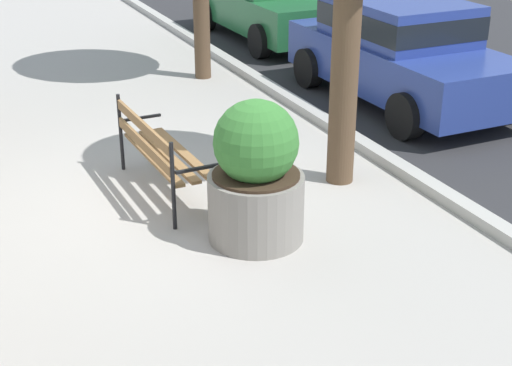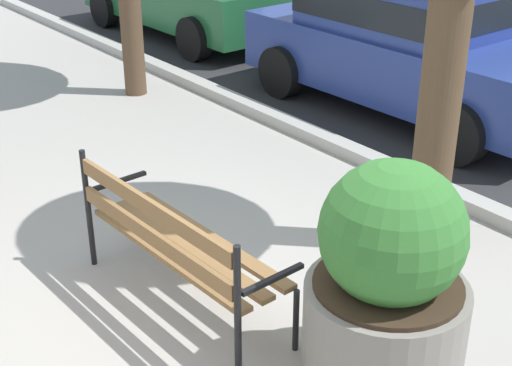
{
  "view_description": "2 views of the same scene",
  "coord_description": "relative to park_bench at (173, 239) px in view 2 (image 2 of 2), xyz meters",
  "views": [
    {
      "loc": [
        7.36,
        -2.1,
        3.56
      ],
      "look_at": [
        1.29,
        0.63,
        0.6
      ],
      "focal_mm": 52.58,
      "sensor_mm": 36.0,
      "label": 1
    },
    {
      "loc": [
        3.55,
        -2.1,
        2.99
      ],
      "look_at": [
        -0.12,
        0.78,
        0.75
      ],
      "focal_mm": 51.02,
      "sensor_mm": 36.0,
      "label": 2
    }
  ],
  "objects": [
    {
      "name": "ground_plane",
      "position": [
        0.11,
        -0.07,
        -0.54
      ],
      "size": [
        80.0,
        80.0,
        0.0
      ],
      "primitive_type": "plane",
      "color": "#ADA8A0"
    },
    {
      "name": "parked_car_blue",
      "position": [
        -1.77,
        4.36,
        0.3
      ],
      "size": [
        4.13,
        1.98,
        1.56
      ],
      "color": "navy",
      "rests_on": "ground"
    },
    {
      "name": "curb_stone",
      "position": [
        0.11,
        2.83,
        -0.48
      ],
      "size": [
        60.0,
        0.2,
        0.12
      ],
      "primitive_type": "cube",
      "color": "#B2AFA8",
      "rests_on": "ground"
    },
    {
      "name": "concrete_planter",
      "position": [
        1.4,
        0.56,
        0.12
      ],
      "size": [
        0.95,
        0.95,
        1.44
      ],
      "color": "gray",
      "rests_on": "ground"
    },
    {
      "name": "park_bench",
      "position": [
        0.0,
        0.0,
        0.0
      ],
      "size": [
        1.82,
        0.6,
        0.95
      ],
      "color": "olive",
      "rests_on": "ground"
    }
  ]
}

